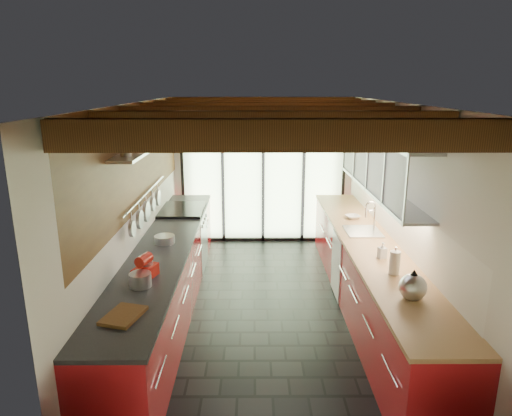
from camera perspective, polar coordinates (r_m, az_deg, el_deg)
name	(u,v)px	position (r m, az deg, el deg)	size (l,w,h in m)	color
ground	(267,309)	(6.04, 1.41, -12.54)	(5.50, 5.50, 0.00)	black
room_shell	(268,184)	(5.47, 1.52, 2.98)	(5.50, 5.50, 5.50)	silver
ceiling_beams	(268,114)	(5.73, 1.45, 11.72)	(3.14, 5.06, 4.90)	#593316
glass_door	(263,152)	(8.12, 0.91, 7.06)	(2.95, 0.10, 2.90)	#C6EAAD
left_counter	(167,277)	(5.94, -11.10, -8.41)	(0.68, 5.00, 0.92)	#AB151C
range_stove	(184,238)	(7.27, -9.04, -3.78)	(0.66, 0.90, 0.97)	silver
right_counter	(368,276)	(6.01, 13.79, -8.26)	(0.68, 5.00, 0.92)	#AB151C
sink_assembly	(364,229)	(6.21, 13.33, -2.56)	(0.45, 0.52, 0.43)	silver
upper_cabinets_right	(381,164)	(5.94, 15.42, 5.36)	(0.34, 3.00, 3.00)	silver
left_wall_fixtures	(148,166)	(5.75, -13.36, 5.14)	(0.28, 2.60, 0.96)	silver
stand_mixer	(145,268)	(4.77, -13.68, -7.30)	(0.24, 0.32, 0.26)	red
pot_large	(140,280)	(4.59, -14.26, -8.70)	(0.21, 0.21, 0.14)	silver
pot_small	(165,239)	(5.73, -11.35, -3.86)	(0.25, 0.25, 0.10)	silver
cutting_board	(123,316)	(4.08, -16.24, -12.78)	(0.27, 0.37, 0.03)	brown
kettle	(413,285)	(4.42, 19.04, -9.14)	(0.33, 0.35, 0.30)	silver
paper_towel	(395,263)	(4.91, 16.94, -6.60)	(0.14, 0.14, 0.29)	white
soap_bottle	(382,250)	(5.32, 15.52, -5.12)	(0.08, 0.09, 0.19)	silver
bowl	(353,217)	(6.79, 11.98, -1.08)	(0.20, 0.20, 0.05)	silver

